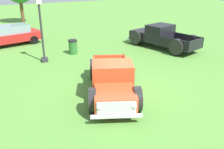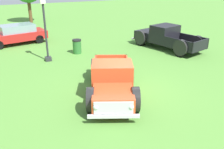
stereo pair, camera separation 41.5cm
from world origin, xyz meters
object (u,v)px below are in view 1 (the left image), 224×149
pickup_truck_behind_left (159,36)px  trash_can (73,47)px  lamp_post_far (41,29)px  pickup_truck_foreground (113,81)px  sedan_distant_a (10,35)px

pickup_truck_behind_left → trash_can: size_ratio=5.95×
lamp_post_far → pickup_truck_foreground: bearing=-76.3°
sedan_distant_a → trash_can: size_ratio=4.89×
pickup_truck_behind_left → trash_can: 6.25m
pickup_truck_behind_left → pickup_truck_foreground: bearing=-140.3°
sedan_distant_a → lamp_post_far: lamp_post_far is taller
pickup_truck_behind_left → sedan_distant_a: size_ratio=1.21×
sedan_distant_a → pickup_truck_foreground: bearing=-76.0°
pickup_truck_foreground → sedan_distant_a: size_ratio=1.14×
pickup_truck_behind_left → lamp_post_far: size_ratio=1.47×
pickup_truck_foreground → sedan_distant_a: pickup_truck_foreground is taller
pickup_truck_foreground → lamp_post_far: size_ratio=1.38×
lamp_post_far → trash_can: (2.10, 0.76, -1.54)m
pickup_truck_foreground → sedan_distant_a: 11.50m
sedan_distant_a → pickup_truck_behind_left: bearing=-30.4°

